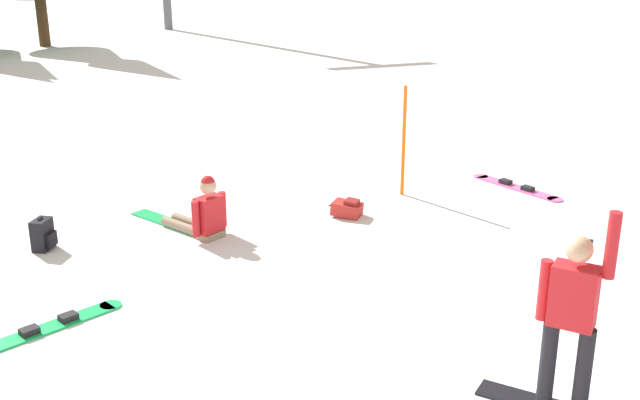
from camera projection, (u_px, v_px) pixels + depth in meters
ground_plane at (373, 368)px, 8.03m from camera, size 800.00×800.00×0.00m
snowboarder_foreground at (571, 319)px, 7.01m from camera, size 1.25×1.36×2.03m
snowboarder_midground at (201, 214)px, 11.37m from camera, size 1.26×1.71×0.94m
loose_snowboard_far_spare at (516, 187)px, 13.48m from camera, size 0.85×1.82×0.09m
loose_snowboard_near_right at (49, 327)px, 8.80m from camera, size 1.74×1.00×0.09m
backpack_black at (43, 235)px, 10.89m from camera, size 0.36×0.38×0.47m
backpack_red at (347, 208)px, 12.16m from camera, size 0.55×0.54×0.28m
trail_marker_pole at (404, 141)px, 12.88m from camera, size 0.06×0.06×1.84m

